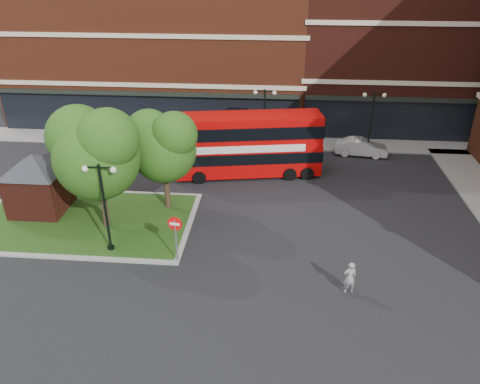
# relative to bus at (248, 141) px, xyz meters

# --- Properties ---
(ground) EXTENTS (120.00, 120.00, 0.00)m
(ground) POSITION_rel_bus_xyz_m (-1.03, -10.27, -2.52)
(ground) COLOR black
(ground) RESTS_ON ground
(pavement_far) EXTENTS (44.00, 3.00, 0.12)m
(pavement_far) POSITION_rel_bus_xyz_m (-1.03, 6.23, -2.46)
(pavement_far) COLOR slate
(pavement_far) RESTS_ON ground
(terrace_far_left) EXTENTS (26.00, 12.00, 14.00)m
(terrace_far_left) POSITION_rel_bus_xyz_m (-9.03, 13.73, 4.48)
(terrace_far_left) COLOR maroon
(terrace_far_left) RESTS_ON ground
(terrace_far_right) EXTENTS (18.00, 12.00, 16.00)m
(terrace_far_right) POSITION_rel_bus_xyz_m (12.97, 13.73, 5.48)
(terrace_far_right) COLOR #471911
(terrace_far_right) RESTS_ON ground
(traffic_island) EXTENTS (12.60, 7.60, 0.15)m
(traffic_island) POSITION_rel_bus_xyz_m (-9.03, -7.27, -2.45)
(traffic_island) COLOR gray
(traffic_island) RESTS_ON ground
(kiosk) EXTENTS (6.51, 6.51, 3.60)m
(kiosk) POSITION_rel_bus_xyz_m (-12.03, -6.27, -0.21)
(kiosk) COLOR #471911
(kiosk) RESTS_ON traffic_island
(tree_island_west) EXTENTS (5.40, 4.71, 7.21)m
(tree_island_west) POSITION_rel_bus_xyz_m (-7.63, -7.70, 2.27)
(tree_island_west) COLOR #2D2116
(tree_island_west) RESTS_ON ground
(tree_island_east) EXTENTS (4.46, 3.90, 6.29)m
(tree_island_east) POSITION_rel_bus_xyz_m (-4.61, -5.21, 1.72)
(tree_island_east) COLOR #2D2116
(tree_island_east) RESTS_ON ground
(lamp_island) EXTENTS (1.72, 0.36, 5.00)m
(lamp_island) POSITION_rel_bus_xyz_m (-6.53, -10.07, 0.31)
(lamp_island) COLOR black
(lamp_island) RESTS_ON ground
(lamp_far_left) EXTENTS (1.72, 0.36, 5.00)m
(lamp_far_left) POSITION_rel_bus_xyz_m (0.97, 4.23, 0.31)
(lamp_far_left) COLOR black
(lamp_far_left) RESTS_ON ground
(lamp_far_right) EXTENTS (1.72, 0.36, 5.00)m
(lamp_far_right) POSITION_rel_bus_xyz_m (8.97, 4.23, 0.31)
(lamp_far_right) COLOR black
(lamp_far_right) RESTS_ON ground
(bus) EXTENTS (10.30, 3.95, 3.84)m
(bus) POSITION_rel_bus_xyz_m (0.00, 0.00, 0.00)
(bus) COLOR #B30707
(bus) RESTS_ON ground
(woman) EXTENTS (0.67, 0.51, 1.66)m
(woman) POSITION_rel_bus_xyz_m (5.55, -12.42, -1.69)
(woman) COLOR gray
(woman) RESTS_ON ground
(car_silver) EXTENTS (4.37, 1.84, 1.48)m
(car_silver) POSITION_rel_bus_xyz_m (-7.25, 4.23, -1.78)
(car_silver) COLOR #B2B6BA
(car_silver) RESTS_ON ground
(car_white) EXTENTS (4.08, 1.83, 1.30)m
(car_white) POSITION_rel_bus_xyz_m (8.48, 4.23, -1.87)
(car_white) COLOR silver
(car_white) RESTS_ON ground
(no_entry_sign) EXTENTS (0.74, 0.16, 2.66)m
(no_entry_sign) POSITION_rel_bus_xyz_m (-2.83, -10.77, -0.62)
(no_entry_sign) COLOR slate
(no_entry_sign) RESTS_ON ground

